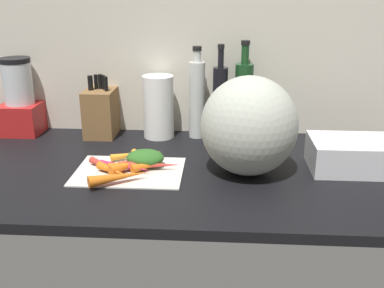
% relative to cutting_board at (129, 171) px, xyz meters
% --- Properties ---
extents(ground_plane, '(1.70, 0.80, 0.03)m').
position_rel_cutting_board_xyz_m(ground_plane, '(0.08, 0.06, -0.02)').
color(ground_plane, black).
extents(wall_back, '(1.70, 0.03, 0.60)m').
position_rel_cutting_board_xyz_m(wall_back, '(0.08, 0.44, 0.30)').
color(wall_back, beige).
rests_on(wall_back, ground_plane).
extents(cutting_board, '(0.34, 0.25, 0.01)m').
position_rel_cutting_board_xyz_m(cutting_board, '(0.00, 0.00, 0.00)').
color(cutting_board, beige).
rests_on(cutting_board, ground_plane).
extents(carrot_0, '(0.17, 0.12, 0.04)m').
position_rel_cutting_board_xyz_m(carrot_0, '(-0.01, -0.10, 0.02)').
color(carrot_0, orange).
rests_on(carrot_0, cutting_board).
extents(carrot_1, '(0.12, 0.09, 0.03)m').
position_rel_cutting_board_xyz_m(carrot_1, '(-0.04, -0.04, 0.02)').
color(carrot_1, orange).
rests_on(carrot_1, cutting_board).
extents(carrot_2, '(0.14, 0.10, 0.02)m').
position_rel_cutting_board_xyz_m(carrot_2, '(-0.01, -0.09, 0.02)').
color(carrot_2, '#B2264C').
rests_on(carrot_2, cutting_board).
extents(carrot_3, '(0.12, 0.10, 0.02)m').
position_rel_cutting_board_xyz_m(carrot_3, '(-0.08, 0.00, 0.02)').
color(carrot_3, red).
rests_on(carrot_3, cutting_board).
extents(carrot_4, '(0.10, 0.07, 0.03)m').
position_rel_cutting_board_xyz_m(carrot_4, '(-0.02, 0.01, 0.02)').
color(carrot_4, orange).
rests_on(carrot_4, cutting_board).
extents(carrot_5, '(0.18, 0.07, 0.02)m').
position_rel_cutting_board_xyz_m(carrot_5, '(-0.01, -0.01, 0.02)').
color(carrot_5, '#B2264C').
rests_on(carrot_5, cutting_board).
extents(carrot_6, '(0.17, 0.09, 0.02)m').
position_rel_cutting_board_xyz_m(carrot_6, '(0.00, 0.11, 0.02)').
color(carrot_6, orange).
rests_on(carrot_6, cutting_board).
extents(carrot_7, '(0.17, 0.05, 0.03)m').
position_rel_cutting_board_xyz_m(carrot_7, '(0.08, 0.01, 0.02)').
color(carrot_7, red).
rests_on(carrot_7, cutting_board).
extents(carrot_8, '(0.11, 0.08, 0.03)m').
position_rel_cutting_board_xyz_m(carrot_8, '(0.06, 0.00, 0.02)').
color(carrot_8, orange).
rests_on(carrot_8, cutting_board).
extents(carrot_9, '(0.11, 0.12, 0.03)m').
position_rel_cutting_board_xyz_m(carrot_9, '(-0.00, -0.00, 0.02)').
color(carrot_9, orange).
rests_on(carrot_9, cutting_board).
extents(carrot_10, '(0.12, 0.10, 0.02)m').
position_rel_cutting_board_xyz_m(carrot_10, '(0.02, 0.05, 0.01)').
color(carrot_10, red).
rests_on(carrot_10, cutting_board).
extents(carrot_11, '(0.12, 0.11, 0.02)m').
position_rel_cutting_board_xyz_m(carrot_11, '(0.04, 0.08, 0.02)').
color(carrot_11, orange).
rests_on(carrot_11, cutting_board).
extents(carrot_greens_pile, '(0.12, 0.09, 0.05)m').
position_rel_cutting_board_xyz_m(carrot_greens_pile, '(0.05, 0.04, 0.03)').
color(carrot_greens_pile, '#2D6023').
rests_on(carrot_greens_pile, cutting_board).
extents(winter_squash, '(0.30, 0.28, 0.31)m').
position_rel_cutting_board_xyz_m(winter_squash, '(0.37, 0.02, 0.15)').
color(winter_squash, '#B2B7A8').
rests_on(winter_squash, ground_plane).
extents(knife_block, '(0.11, 0.16, 0.24)m').
position_rel_cutting_board_xyz_m(knife_block, '(-0.18, 0.36, 0.09)').
color(knife_block, brown).
rests_on(knife_block, ground_plane).
extents(blender_appliance, '(0.15, 0.15, 0.30)m').
position_rel_cutting_board_xyz_m(blender_appliance, '(-0.50, 0.36, 0.12)').
color(blender_appliance, red).
rests_on(blender_appliance, ground_plane).
extents(paper_towel_roll, '(0.12, 0.12, 0.24)m').
position_rel_cutting_board_xyz_m(paper_towel_roll, '(0.05, 0.35, 0.11)').
color(paper_towel_roll, white).
rests_on(paper_towel_roll, ground_plane).
extents(bottle_0, '(0.06, 0.06, 0.35)m').
position_rel_cutting_board_xyz_m(bottle_0, '(0.19, 0.36, 0.15)').
color(bottle_0, silver).
rests_on(bottle_0, ground_plane).
extents(bottle_1, '(0.06, 0.06, 0.35)m').
position_rel_cutting_board_xyz_m(bottle_1, '(0.28, 0.37, 0.14)').
color(bottle_1, black).
rests_on(bottle_1, ground_plane).
extents(bottle_2, '(0.07, 0.07, 0.36)m').
position_rel_cutting_board_xyz_m(bottle_2, '(0.37, 0.38, 0.15)').
color(bottle_2, '#19421E').
rests_on(bottle_2, ground_plane).
extents(dish_rack, '(0.27, 0.19, 0.10)m').
position_rel_cutting_board_xyz_m(dish_rack, '(0.70, 0.07, 0.04)').
color(dish_rack, silver).
rests_on(dish_rack, ground_plane).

